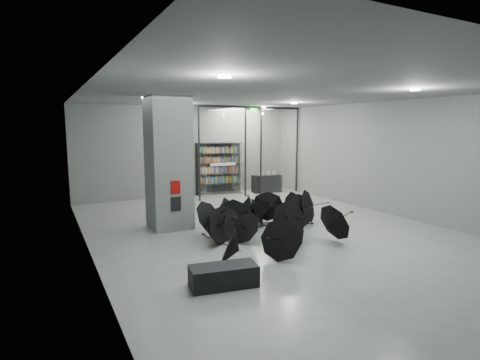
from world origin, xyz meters
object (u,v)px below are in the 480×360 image
column (169,163)px  umbrella_cluster (263,224)px  shop_counter (267,184)px  bench (224,276)px  bookshelf (218,168)px

column → umbrella_cluster: 3.41m
shop_counter → umbrella_cluster: 7.26m
shop_counter → bench: bearing=-119.6°
column → bench: (-0.42, -4.75, -1.79)m
bench → shop_counter: (6.46, 8.75, 0.20)m
bench → umbrella_cluster: (2.51, 2.65, 0.11)m
bookshelf → umbrella_cluster: size_ratio=0.45×
umbrella_cluster → column: bearing=134.9°
column → shop_counter: bearing=33.5°
bench → shop_counter: size_ratio=0.96×
column → umbrella_cluster: bearing=-45.1°
umbrella_cluster → bookshelf: bearing=75.6°
column → shop_counter: size_ratio=2.90×
bookshelf → shop_counter: bookshelf is taller
column → bookshelf: bearing=50.9°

